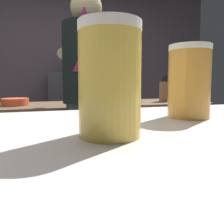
% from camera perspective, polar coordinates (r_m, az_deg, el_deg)
% --- Properties ---
extents(wall_back, '(5.20, 0.10, 2.70)m').
position_cam_1_polar(wall_back, '(3.50, -14.92, 8.75)').
color(wall_back, '#514551').
rests_on(wall_back, ground).
extents(prep_counter, '(2.10, 0.60, 0.89)m').
position_cam_1_polar(prep_counter, '(2.15, -3.41, -12.81)').
color(prep_counter, brown).
rests_on(prep_counter, ground).
extents(back_shelf, '(0.78, 0.36, 1.22)m').
position_cam_1_polar(back_shelf, '(3.27, -9.38, -3.83)').
color(back_shelf, '#37363D').
rests_on(back_shelf, ground).
extents(bartender, '(0.50, 0.55, 1.72)m').
position_cam_1_polar(bartender, '(1.57, -6.56, 1.08)').
color(bartender, '#273432').
rests_on(bartender, ground).
extents(knife_block, '(0.10, 0.08, 0.27)m').
position_cam_1_polar(knife_block, '(2.27, 13.82, 2.15)').
color(knife_block, '#8D6442').
rests_on(knife_block, prep_counter).
extents(mixing_bowl, '(0.22, 0.22, 0.06)m').
position_cam_1_polar(mixing_bowl, '(2.01, -23.96, -0.57)').
color(mixing_bowl, '#CC4D2B').
rests_on(mixing_bowl, prep_counter).
extents(chefs_knife, '(0.24, 0.10, 0.01)m').
position_cam_1_polar(chefs_knife, '(2.03, -0.75, -0.84)').
color(chefs_knife, silver).
rests_on(chefs_knife, prep_counter).
extents(pint_glass_near, '(0.08, 0.08, 0.14)m').
position_cam_1_polar(pint_glass_near, '(0.26, -0.59, 5.12)').
color(pint_glass_near, gold).
rests_on(pint_glass_near, bar_counter).
extents(pint_glass_far, '(0.08, 0.08, 0.13)m').
position_cam_1_polar(pint_glass_far, '(0.43, 19.46, 4.44)').
color(pint_glass_far, gold).
rests_on(pint_glass_far, bar_counter).
extents(bottle_hot_sauce, '(0.08, 0.08, 0.23)m').
position_cam_1_polar(bottle_hot_sauce, '(3.19, -11.81, 8.55)').
color(bottle_hot_sauce, black).
rests_on(bottle_hot_sauce, back_shelf).
extents(bottle_soy, '(0.07, 0.07, 0.27)m').
position_cam_1_polar(bottle_soy, '(3.28, -6.36, 8.79)').
color(bottle_soy, red).
rests_on(bottle_soy, back_shelf).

